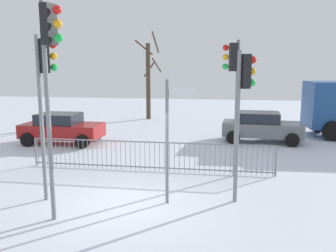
{
  "coord_description": "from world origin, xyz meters",
  "views": [
    {
      "loc": [
        2.48,
        -8.89,
        3.76
      ],
      "look_at": [
        0.57,
        3.62,
        1.55
      ],
      "focal_mm": 37.44,
      "sensor_mm": 36.0,
      "label": 1
    }
  ],
  "objects": [
    {
      "name": "ground_plane",
      "position": [
        0.0,
        0.0,
        0.0
      ],
      "size": [
        60.0,
        60.0,
        0.0
      ],
      "primitive_type": "plane",
      "color": "silver"
    },
    {
      "name": "traffic_light_foreground_left",
      "position": [
        -2.24,
        -0.01,
        3.33
      ],
      "size": [
        0.48,
        0.46,
        4.54
      ],
      "rotation": [
        0.0,
        0.0,
        5.44
      ],
      "color": "slate",
      "rests_on": "ground"
    },
    {
      "name": "traffic_light_rear_left",
      "position": [
        -1.39,
        -1.31,
        3.79
      ],
      "size": [
        0.56,
        0.36,
        5.2
      ],
      "rotation": [
        0.0,
        0.0,
        4.47
      ],
      "color": "slate",
      "rests_on": "ground"
    },
    {
      "name": "traffic_light_mid_right",
      "position": [
        3.05,
        0.64,
        3.04
      ],
      "size": [
        0.51,
        0.42,
        4.14
      ],
      "rotation": [
        0.0,
        0.0,
        5.25
      ],
      "color": "slate",
      "rests_on": "ground"
    },
    {
      "name": "traffic_light_rear_right",
      "position": [
        2.85,
        2.84,
        3.34
      ],
      "size": [
        0.56,
        0.36,
        4.56
      ],
      "rotation": [
        0.0,
        0.0,
        1.77
      ],
      "color": "slate",
      "rests_on": "ground"
    },
    {
      "name": "direction_sign_post",
      "position": [
        1.13,
        0.19,
        1.89
      ],
      "size": [
        0.77,
        0.23,
        3.39
      ],
      "rotation": [
        0.0,
        0.0,
        0.24
      ],
      "color": "slate",
      "rests_on": "ground"
    },
    {
      "name": "pedestrian_guard_railing",
      "position": [
        -0.0,
        3.04,
        0.55
      ],
      "size": [
        8.82,
        0.07,
        1.07
      ],
      "rotation": [
        0.0,
        0.0,
        0.0
      ],
      "color": "slate",
      "rests_on": "ground"
    },
    {
      "name": "car_red_far",
      "position": [
        -5.11,
        6.76,
        0.77
      ],
      "size": [
        3.81,
        1.95,
        1.47
      ],
      "rotation": [
        0.0,
        0.0,
        -0.01
      ],
      "color": "maroon",
      "rests_on": "ground"
    },
    {
      "name": "car_grey_trailing",
      "position": [
        4.47,
        8.63,
        0.77
      ],
      "size": [
        3.92,
        2.17,
        1.47
      ],
      "rotation": [
        0.0,
        0.0,
        -0.08
      ],
      "color": "slate",
      "rests_on": "ground"
    },
    {
      "name": "bare_tree_left",
      "position": [
        -2.52,
        15.07,
        2.84
      ],
      "size": [
        1.67,
        1.36,
        5.95
      ],
      "color": "#473828",
      "rests_on": "ground"
    }
  ]
}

